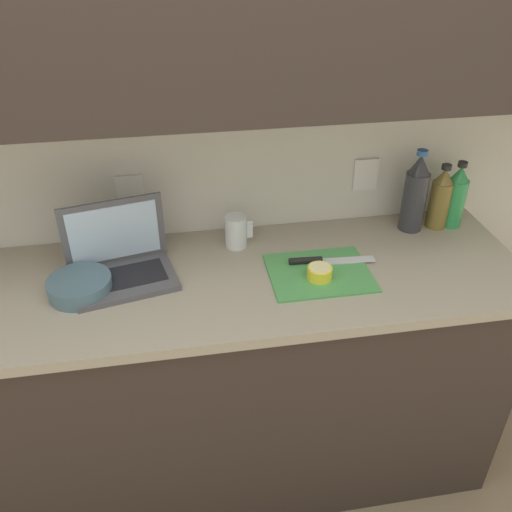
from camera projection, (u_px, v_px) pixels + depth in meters
name	position (u px, v px, depth m)	size (l,w,h in m)	color
ground_plane	(210.00, 465.00, 2.23)	(12.00, 12.00, 0.00)	#847056
wall_back	(177.00, 59.00, 1.57)	(5.20, 0.38, 2.60)	silver
counter_unit	(198.00, 382.00, 1.96)	(2.16, 0.62, 0.93)	#332823
laptop	(120.00, 260.00, 1.71)	(0.36, 0.28, 0.24)	#515156
cutting_board	(319.00, 273.00, 1.75)	(0.32, 0.26, 0.01)	#4C9E51
knife	(317.00, 260.00, 1.78)	(0.29, 0.05, 0.02)	silver
lemon_half_cut	(320.00, 273.00, 1.70)	(0.08, 0.08, 0.04)	yellow
bottle_green_soda	(415.00, 194.00, 1.92)	(0.08, 0.08, 0.30)	#333338
bottle_oil_tall	(440.00, 199.00, 1.95)	(0.08, 0.08, 0.24)	olive
bottle_water_clear	(455.00, 197.00, 1.96)	(0.07, 0.07, 0.25)	#2D934C
measuring_cup	(236.00, 231.00, 1.86)	(0.10, 0.08, 0.11)	silver
bowl_white	(80.00, 286.00, 1.65)	(0.19, 0.19, 0.05)	slate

